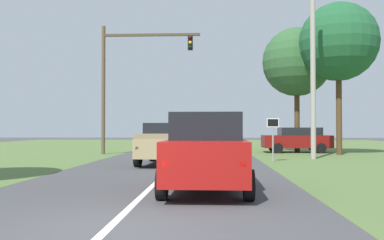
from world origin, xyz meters
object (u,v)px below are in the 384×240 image
traffic_light (127,71)px  utility_pole_right (313,68)px  red_suv_near (207,151)px  crossing_suv_far (297,139)px  oak_tree_right (297,62)px  extra_tree_1 (338,42)px  keep_moving_sign (273,132)px  pickup_truck_lead (167,143)px

traffic_light → utility_pole_right: 11.66m
traffic_light → red_suv_near: bearing=-71.2°
crossing_suv_far → red_suv_near: bearing=-108.1°
utility_pole_right → crossing_suv_far: bearing=86.7°
traffic_light → crossing_suv_far: (11.41, 2.57, -4.45)m
oak_tree_right → utility_pole_right: utility_pole_right is taller
red_suv_near → traffic_light: 17.25m
utility_pole_right → extra_tree_1: size_ratio=1.03×
keep_moving_sign → pickup_truck_lead: bearing=-161.9°
pickup_truck_lead → traffic_light: size_ratio=0.64×
oak_tree_right → extra_tree_1: size_ratio=0.90×
traffic_light → utility_pole_right: size_ratio=0.84×
pickup_truck_lead → utility_pole_right: 9.40m
keep_moving_sign → extra_tree_1: 9.62m
extra_tree_1 → traffic_light: bearing=-179.7°
red_suv_near → utility_pole_right: (5.66, 12.12, 3.88)m
pickup_truck_lead → extra_tree_1: size_ratio=0.55×
traffic_light → oak_tree_right: 11.74m
utility_pole_right → keep_moving_sign: bearing=-138.6°
pickup_truck_lead → red_suv_near: bearing=-76.8°
utility_pole_right → extra_tree_1: utility_pole_right is taller
keep_moving_sign → utility_pole_right: utility_pole_right is taller
pickup_truck_lead → traffic_light: bearing=114.6°
pickup_truck_lead → crossing_suv_far: 12.88m
crossing_suv_far → extra_tree_1: bearing=-49.5°
red_suv_near → keep_moving_sign: size_ratio=2.02×
traffic_light → extra_tree_1: (13.55, 0.07, 1.77)m
red_suv_near → pickup_truck_lead: size_ratio=0.87×
crossing_suv_far → extra_tree_1: 7.04m
traffic_light → extra_tree_1: extra_tree_1 is taller
red_suv_near → extra_tree_1: bearing=62.8°
keep_moving_sign → crossing_suv_far: 8.96m
red_suv_near → extra_tree_1: 18.86m
red_suv_near → oak_tree_right: (6.03, 18.39, 5.21)m
oak_tree_right → crossing_suv_far: 5.36m
red_suv_near → crossing_suv_far: size_ratio=0.99×
traffic_light → keep_moving_sign: traffic_light is taller
oak_tree_right → crossing_suv_far: oak_tree_right is taller
utility_pole_right → traffic_light: bearing=161.5°
red_suv_near → crossing_suv_far: 19.35m
crossing_suv_far → utility_pole_right: bearing=-93.3°
pickup_truck_lead → keep_moving_sign: keep_moving_sign is taller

